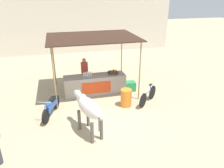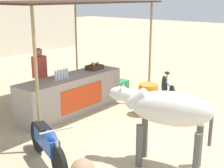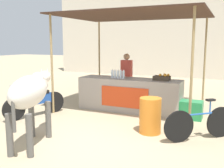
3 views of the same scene
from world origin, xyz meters
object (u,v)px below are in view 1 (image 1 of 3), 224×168
cooler_box (129,86)px  water_barrel (126,98)px  fruit_crate (113,72)px  vendor_behind_counter (85,73)px  cow (88,108)px  bicycle_leaning (148,96)px  stall_counter (95,85)px  motorcycle_parked (51,106)px

cooler_box → water_barrel: water_barrel is taller
water_barrel → fruit_crate: bearing=95.6°
vendor_behind_counter → cow: (-0.41, -3.99, 0.18)m
cooler_box → bicycle_leaning: bicycle_leaning is taller
fruit_crate → cow: 3.73m
fruit_crate → bicycle_leaning: 2.16m
vendor_behind_counter → water_barrel: vendor_behind_counter is taller
fruit_crate → cooler_box: 1.15m
cow → cooler_box: bearing=50.7°
vendor_behind_counter → stall_counter: bearing=-62.5°
vendor_behind_counter → water_barrel: bearing=-57.6°
cooler_box → fruit_crate: bearing=169.6°
motorcycle_parked → bicycle_leaning: bearing=0.8°
water_barrel → cow: bearing=-139.6°
bicycle_leaning → stall_counter: bearing=143.8°
vendor_behind_counter → motorcycle_parked: vendor_behind_counter is taller
cow → bicycle_leaning: cow is taller
stall_counter → cooler_box: bearing=-3.1°
stall_counter → water_barrel: bearing=-55.5°
stall_counter → bicycle_leaning: stall_counter is taller
cooler_box → bicycle_leaning: 1.55m
vendor_behind_counter → cooler_box: size_ratio=2.75×
fruit_crate → vendor_behind_counter: (-1.34, 0.70, -0.18)m
motorcycle_parked → vendor_behind_counter: bearing=54.1°
cow → stall_counter: bearing=76.1°
stall_counter → motorcycle_parked: 2.69m
vendor_behind_counter → fruit_crate: bearing=-27.6°
cooler_box → bicycle_leaning: size_ratio=0.48×
water_barrel → bicycle_leaning: size_ratio=0.63×
vendor_behind_counter → motorcycle_parked: (-1.74, -2.40, -0.42)m
water_barrel → bicycle_leaning: 1.06m
fruit_crate → cow: cow is taller
cooler_box → cow: (-2.57, -3.14, 0.79)m
cooler_box → motorcycle_parked: motorcycle_parked is taller
motorcycle_parked → cow: bearing=-50.2°
fruit_crate → motorcycle_parked: size_ratio=0.26×
fruit_crate → bicycle_leaning: fruit_crate is taller
stall_counter → water_barrel: 1.96m
cooler_box → cow: bearing=-129.3°
stall_counter → fruit_crate: 1.09m
cooler_box → water_barrel: (-0.66, -1.52, 0.16)m
motorcycle_parked → cooler_box: bearing=21.6°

